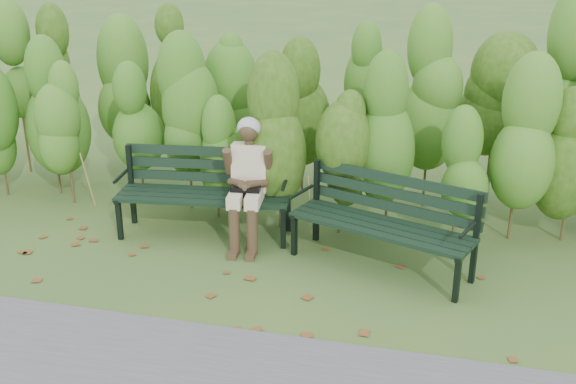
# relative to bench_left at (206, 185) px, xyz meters

# --- Properties ---
(ground) EXTENTS (80.00, 80.00, 0.00)m
(ground) POSITION_rel_bench_left_xyz_m (1.03, -0.86, -0.54)
(ground) COLOR #335427
(hedge_band) EXTENTS (11.04, 1.67, 2.42)m
(hedge_band) POSITION_rel_bench_left_xyz_m (1.03, 1.00, 0.72)
(hedge_band) COLOR #47381E
(hedge_band) RESTS_ON ground
(leaf_litter) EXTENTS (5.89, 2.29, 0.01)m
(leaf_litter) POSITION_rel_bench_left_xyz_m (1.49, -0.80, -0.54)
(leaf_litter) COLOR brown
(leaf_litter) RESTS_ON ground
(bench_left) EXTENTS (1.89, 0.81, 0.92)m
(bench_left) POSITION_rel_bench_left_xyz_m (0.00, 0.00, 0.00)
(bench_left) COLOR black
(bench_left) RESTS_ON ground
(bench_right) EXTENTS (1.88, 1.15, 0.89)m
(bench_right) POSITION_rel_bench_left_xyz_m (1.96, -0.34, -0.01)
(bench_right) COLOR black
(bench_right) RESTS_ON ground
(seated_woman) EXTENTS (0.54, 0.79, 1.32)m
(seated_woman) POSITION_rel_bench_left_xyz_m (0.51, -0.13, 0.21)
(seated_woman) COLOR beige
(seated_woman) RESTS_ON ground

